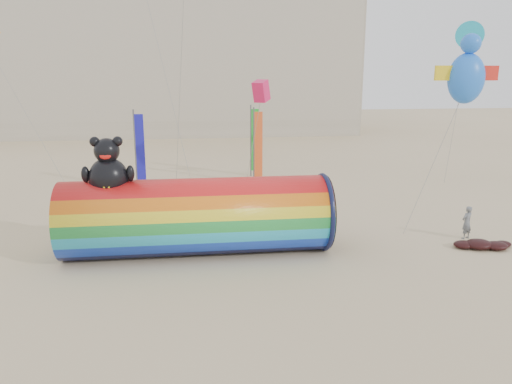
{
  "coord_description": "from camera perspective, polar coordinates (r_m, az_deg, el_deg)",
  "views": [
    {
      "loc": [
        -2.22,
        -19.44,
        7.51
      ],
      "look_at": [
        0.5,
        1.5,
        2.4
      ],
      "focal_mm": 35.0,
      "sensor_mm": 36.0,
      "label": 1
    }
  ],
  "objects": [
    {
      "name": "kite_handler",
      "position": [
        24.86,
        22.95,
        -3.23
      ],
      "size": [
        0.66,
        0.56,
        1.55
      ],
      "primitive_type": "imported",
      "rotation": [
        0.0,
        0.0,
        3.54
      ],
      "color": "slate",
      "rests_on": "ground"
    },
    {
      "name": "festival_banners",
      "position": [
        34.28,
        -4.24,
        5.39
      ],
      "size": [
        8.52,
        3.58,
        5.2
      ],
      "color": "#59595E",
      "rests_on": "ground"
    },
    {
      "name": "windsock_assembly",
      "position": [
        21.01,
        -6.78,
        -2.57
      ],
      "size": [
        11.07,
        3.37,
        5.1
      ],
      "color": "red",
      "rests_on": "ground"
    },
    {
      "name": "fabric_bundle",
      "position": [
        24.0,
        24.47,
        -5.47
      ],
      "size": [
        2.62,
        1.35,
        0.41
      ],
      "color": "#330A09",
      "rests_on": "ground"
    },
    {
      "name": "hotel_building",
      "position": [
        66.18,
        -16.51,
        15.49
      ],
      "size": [
        60.4,
        15.4,
        20.6
      ],
      "color": "#B7AD99",
      "rests_on": "ground"
    },
    {
      "name": "ground",
      "position": [
        20.96,
        -0.83,
        -7.39
      ],
      "size": [
        160.0,
        160.0,
        0.0
      ],
      "primitive_type": "plane",
      "color": "#CCB58C",
      "rests_on": "ground"
    }
  ]
}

